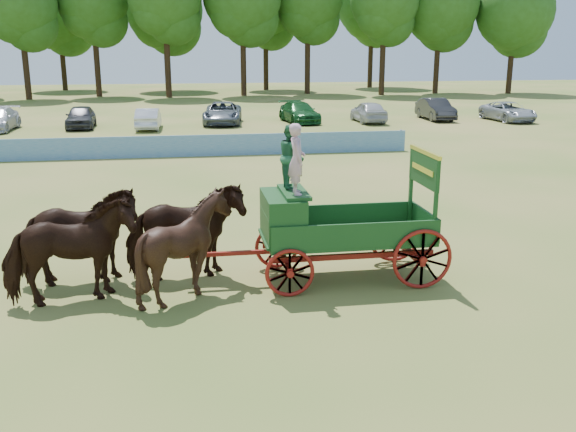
# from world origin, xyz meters

# --- Properties ---
(ground) EXTENTS (160.00, 160.00, 0.00)m
(ground) POSITION_xyz_m (0.00, 0.00, 0.00)
(ground) COLOR olive
(ground) RESTS_ON ground
(horse_lead_left) EXTENTS (2.90, 1.79, 2.27)m
(horse_lead_left) POSITION_xyz_m (-1.74, -0.30, 1.14)
(horse_lead_left) COLOR black
(horse_lead_left) RESTS_ON ground
(horse_lead_right) EXTENTS (2.78, 1.45, 2.27)m
(horse_lead_right) POSITION_xyz_m (-1.74, 0.80, 1.14)
(horse_lead_right) COLOR black
(horse_lead_right) RESTS_ON ground
(horse_wheel_left) EXTENTS (2.14, 1.92, 2.28)m
(horse_wheel_left) POSITION_xyz_m (0.66, -0.30, 1.14)
(horse_wheel_left) COLOR black
(horse_wheel_left) RESTS_ON ground
(horse_wheel_right) EXTENTS (2.83, 1.57, 2.27)m
(horse_wheel_right) POSITION_xyz_m (0.66, 0.80, 1.14)
(horse_wheel_right) COLOR black
(horse_wheel_right) RESTS_ON ground
(farm_dray) EXTENTS (6.00, 2.00, 3.70)m
(farm_dray) POSITION_xyz_m (3.63, 0.27, 1.59)
(farm_dray) COLOR maroon
(farm_dray) RESTS_ON ground
(sponsor_banner) EXTENTS (26.00, 0.08, 1.05)m
(sponsor_banner) POSITION_xyz_m (-1.00, 18.00, 0.53)
(sponsor_banner) COLOR #1E64A2
(sponsor_banner) RESTS_ON ground
(parked_cars) EXTENTS (52.13, 7.01, 1.59)m
(parked_cars) POSITION_xyz_m (-1.47, 30.45, 0.74)
(parked_cars) COLOR silver
(parked_cars) RESTS_ON ground
(treeline) EXTENTS (89.12, 22.74, 16.08)m
(treeline) POSITION_xyz_m (-5.60, 60.33, 9.55)
(treeline) COLOR #382314
(treeline) RESTS_ON ground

